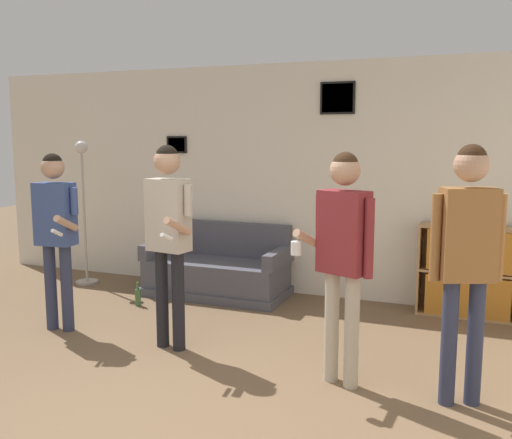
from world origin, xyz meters
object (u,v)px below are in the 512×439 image
couch (218,271)px  person_watcher_holding_cup (343,243)px  person_player_foreground_left (55,223)px  drinking_cup (473,221)px  person_player_foreground_center (168,224)px  bottle_on_floor (138,297)px  bookshelf (469,272)px  person_spectator_near_bookshelf (467,246)px  floor_lamp (84,203)px

couch → person_watcher_holding_cup: (1.94, -1.91, 0.81)m
person_player_foreground_left → drinking_cup: 4.13m
person_player_foreground_left → person_player_foreground_center: bearing=-1.0°
person_watcher_holding_cup → bottle_on_floor: size_ratio=6.58×
person_player_foreground_center → bookshelf: bearing=38.9°
couch → person_player_foreground_left: (-0.87, -1.72, 0.77)m
couch → person_watcher_holding_cup: size_ratio=0.95×
bottle_on_floor → person_player_foreground_left: bearing=-104.7°
bookshelf → person_player_foreground_center: (-2.41, -1.94, 0.64)m
person_spectator_near_bookshelf → bottle_on_floor: 3.75m
floor_lamp → person_watcher_holding_cup: (3.73, -1.75, 0.05)m
person_player_foreground_left → person_spectator_near_bookshelf: 3.67m
person_watcher_holding_cup → bottle_on_floor: bearing=155.9°
person_player_foreground_left → person_watcher_holding_cup: person_watcher_holding_cup is taller
bookshelf → person_player_foreground_center: 3.16m
person_player_foreground_center → floor_lamp: bearing=143.8°
person_player_foreground_center → drinking_cup: bearing=38.8°
person_watcher_holding_cup → person_spectator_near_bookshelf: person_spectator_near_bookshelf is taller
bookshelf → person_player_foreground_left: (-3.65, -1.92, 0.58)m
floor_lamp → person_spectator_near_bookshelf: bearing=-21.0°
person_player_foreground_center → bottle_on_floor: 1.72m
drinking_cup → floor_lamp: bearing=-175.5°
drinking_cup → person_spectator_near_bookshelf: bearing=-89.9°
couch → drinking_cup: drinking_cup is taller
bottle_on_floor → couch: bearing=50.8°
couch → floor_lamp: bearing=-174.9°
floor_lamp → person_watcher_holding_cup: bearing=-25.1°
couch → bookshelf: bearing=4.2°
person_watcher_holding_cup → drinking_cup: (0.85, 2.11, -0.08)m
bookshelf → drinking_cup: size_ratio=9.82×
bookshelf → person_spectator_near_bookshelf: person_spectator_near_bookshelf is taller
person_spectator_near_bookshelf → drinking_cup: (-0.01, 2.12, -0.12)m
person_watcher_holding_cup → drinking_cup: person_watcher_holding_cup is taller
person_spectator_near_bookshelf → bottle_on_floor: person_spectator_near_bookshelf is taller
floor_lamp → person_player_foreground_left: floor_lamp is taller
person_player_foreground_center → bottle_on_floor: size_ratio=6.72×
couch → drinking_cup: bearing=4.1°
bookshelf → person_player_foreground_center: person_player_foreground_center is taller
bookshelf → person_spectator_near_bookshelf: 2.22m
floor_lamp → drinking_cup: size_ratio=17.57×
person_player_foreground_center → person_watcher_holding_cup: 1.58m
person_player_foreground_left → bottle_on_floor: (0.25, 0.96, -0.95)m
floor_lamp → person_player_foreground_left: size_ratio=1.06×
floor_lamp → drinking_cup: 4.59m
couch → bookshelf: 2.79m
person_spectator_near_bookshelf → drinking_cup: 2.13m
bookshelf → bottle_on_floor: (-3.40, -0.96, -0.37)m
bookshelf → person_spectator_near_bookshelf: (0.02, -2.12, 0.66)m
floor_lamp → person_spectator_near_bookshelf: (4.58, -1.76, 0.09)m
couch → drinking_cup: 2.89m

